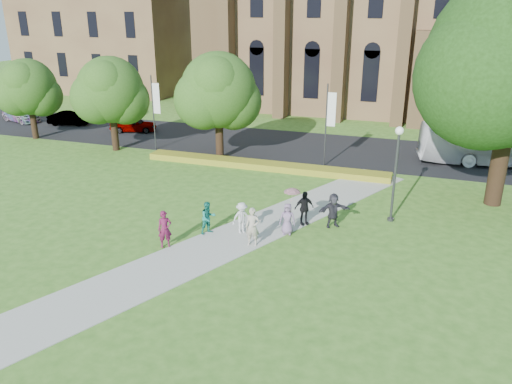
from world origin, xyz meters
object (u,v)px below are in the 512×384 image
at_px(pedestrian_0, 165,229).
at_px(streetlamp, 396,163).
at_px(car_1, 69,118).
at_px(car_0, 133,124).
at_px(tour_coach, 499,144).
at_px(car_2, 21,115).

bearing_deg(pedestrian_0, streetlamp, -2.49).
bearing_deg(car_1, streetlamp, -128.57).
relative_size(streetlamp, car_0, 1.24).
distance_m(tour_coach, car_0, 31.07).
xyz_separation_m(car_0, car_1, (-7.56, 0.42, -0.06)).
height_order(tour_coach, car_2, tour_coach).
bearing_deg(car_2, car_0, -74.16).
height_order(streetlamp, tour_coach, streetlamp).
bearing_deg(car_0, tour_coach, -107.79).
bearing_deg(car_1, pedestrian_0, -148.48).
xyz_separation_m(tour_coach, car_0, (-31.05, 0.29, -0.84)).
bearing_deg(pedestrian_0, car_2, 106.57).
distance_m(tour_coach, car_2, 44.37).
bearing_deg(car_0, pedestrian_0, -161.80).
relative_size(tour_coach, pedestrian_0, 6.07).
distance_m(car_0, pedestrian_0, 25.03).
bearing_deg(streetlamp, car_2, 160.13).
bearing_deg(streetlamp, pedestrian_0, -145.58).
height_order(streetlamp, car_1, streetlamp).
relative_size(tour_coach, car_0, 2.66).
relative_size(car_1, car_2, 0.84).
bearing_deg(pedestrian_0, car_1, 99.77).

